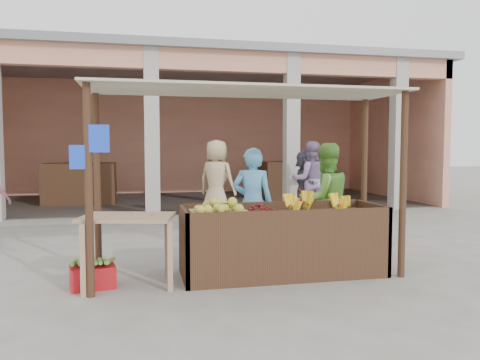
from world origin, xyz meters
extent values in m
plane|color=slate|center=(0.00, 0.00, 0.00)|extent=(60.00, 60.00, 0.00)
cube|color=#ECA17B|center=(0.00, 11.40, 2.00)|extent=(14.00, 0.20, 4.00)
cube|color=#ECA17B|center=(6.90, 8.50, 2.00)|extent=(0.20, 6.00, 4.00)
cube|color=#ECA17B|center=(0.00, 5.65, 3.75)|extent=(14.00, 0.30, 0.50)
cube|color=slate|center=(0.00, 8.50, 4.10)|extent=(14.40, 6.40, 0.20)
cube|color=#B8B3A9|center=(-1.00, 5.65, 2.00)|extent=(0.35, 0.35, 4.00)
cube|color=#B8B3A9|center=(2.50, 5.65, 2.00)|extent=(0.35, 0.35, 4.00)
cube|color=#B8B3A9|center=(5.50, 5.65, 2.00)|extent=(0.35, 0.35, 4.00)
cube|color=#462D1C|center=(-3.00, 8.50, 0.60)|extent=(2.00, 1.20, 1.20)
cube|color=#462D1C|center=(3.50, 8.50, 0.60)|extent=(2.00, 1.20, 1.20)
cube|color=#462D1C|center=(0.50, 0.00, 0.40)|extent=(2.60, 0.95, 0.80)
cylinder|color=#462D1C|center=(-1.85, -0.45, 1.18)|extent=(0.09, 0.09, 2.35)
cylinder|color=#462D1C|center=(1.95, -0.45, 1.18)|extent=(0.09, 0.09, 2.35)
cylinder|color=#462D1C|center=(-1.85, 0.60, 1.18)|extent=(0.09, 0.09, 2.35)
cylinder|color=#462D1C|center=(1.95, 0.60, 1.18)|extent=(0.09, 0.09, 2.35)
cube|color=beige|center=(0.05, 0.08, 2.37)|extent=(4.00, 1.35, 0.03)
cube|color=blue|center=(-1.73, -0.45, 1.75)|extent=(0.22, 0.08, 0.30)
cube|color=blue|center=(-1.95, -0.45, 1.55)|extent=(0.18, 0.07, 0.26)
cube|color=#9F7E52|center=(-0.34, -0.06, 0.83)|extent=(0.72, 0.62, 0.06)
ellipsoid|color=yellow|center=(-0.34, -0.06, 0.93)|extent=(0.61, 0.54, 0.13)
ellipsoid|color=maroon|center=(0.20, 0.04, 0.88)|extent=(0.49, 0.40, 0.15)
cube|color=#A48062|center=(-1.45, -0.14, 0.83)|extent=(1.18, 0.91, 0.04)
cube|color=#A48062|center=(-1.93, -0.44, 0.41)|extent=(0.06, 0.06, 0.81)
cube|color=#A48062|center=(-0.98, -0.44, 0.41)|extent=(0.06, 0.06, 0.81)
cube|color=#A48062|center=(-1.93, 0.16, 0.41)|extent=(0.06, 0.06, 0.81)
cube|color=#A48062|center=(-0.98, 0.16, 0.41)|extent=(0.06, 0.06, 0.81)
cube|color=red|center=(-1.86, -0.10, 0.13)|extent=(0.56, 0.45, 0.26)
ellipsoid|color=maroon|center=(2.86, 5.36, 0.29)|extent=(0.43, 0.43, 0.59)
ellipsoid|color=maroon|center=(3.21, 5.41, 0.29)|extent=(0.43, 0.43, 0.59)
imported|color=#55A7DF|center=(0.33, 0.94, 0.88)|extent=(0.79, 0.69, 1.76)
imported|color=#6EB53F|center=(1.45, 0.85, 0.91)|extent=(0.92, 0.60, 1.81)
imported|color=maroon|center=(1.21, 2.53, 0.46)|extent=(0.87, 1.82, 0.91)
imported|color=tan|center=(0.40, 4.65, 1.01)|extent=(1.15, 1.11, 2.02)
imported|color=#4D4B59|center=(2.59, 4.86, 0.83)|extent=(1.04, 1.66, 1.67)
imported|color=gray|center=(2.58, 4.48, 0.98)|extent=(1.03, 0.70, 1.96)
camera|label=1|loc=(-1.31, -5.76, 1.65)|focal=35.00mm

